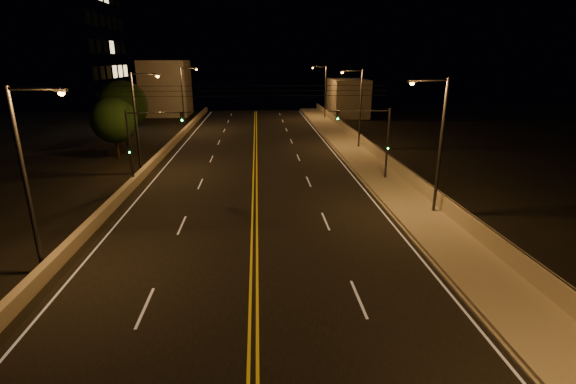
{
  "coord_description": "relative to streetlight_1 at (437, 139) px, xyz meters",
  "views": [
    {
      "loc": [
        0.33,
        -4.9,
        9.84
      ],
      "look_at": [
        2.0,
        18.0,
        2.5
      ],
      "focal_mm": 26.0,
      "sensor_mm": 36.0,
      "label": 1
    }
  ],
  "objects": [
    {
      "name": "road",
      "position": [
        -11.51,
        -0.17,
        -5.09
      ],
      "size": [
        18.0,
        120.0,
        0.02
      ],
      "primitive_type": "cube",
      "color": "black",
      "rests_on": "ground"
    },
    {
      "name": "sidewalk",
      "position": [
        -0.71,
        -0.17,
        -4.95
      ],
      "size": [
        3.6,
        120.0,
        0.3
      ],
      "primitive_type": "cube",
      "color": "gray",
      "rests_on": "ground"
    },
    {
      "name": "curb",
      "position": [
        -2.58,
        -0.17,
        -5.02
      ],
      "size": [
        0.14,
        120.0,
        0.15
      ],
      "primitive_type": "cube",
      "color": "gray",
      "rests_on": "ground"
    },
    {
      "name": "parapet_wall",
      "position": [
        0.94,
        -0.17,
        -4.3
      ],
      "size": [
        0.3,
        120.0,
        1.0
      ],
      "primitive_type": "cube",
      "color": "#ACA490",
      "rests_on": "sidewalk"
    },
    {
      "name": "jersey_barrier",
      "position": [
        -21.24,
        -0.17,
        -4.73
      ],
      "size": [
        0.45,
        120.0,
        0.74
      ],
      "primitive_type": "cube",
      "color": "#ACA490",
      "rests_on": "ground"
    },
    {
      "name": "distant_building_right",
      "position": [
        4.99,
        49.95,
        -1.87
      ],
      "size": [
        6.0,
        10.0,
        6.45
      ],
      "primitive_type": "cube",
      "color": "gray",
      "rests_on": "ground"
    },
    {
      "name": "distant_building_left",
      "position": [
        -27.51,
        53.61,
        -0.28
      ],
      "size": [
        8.0,
        8.0,
        9.63
      ],
      "primitive_type": "cube",
      "color": "gray",
      "rests_on": "ground"
    },
    {
      "name": "parapet_rail",
      "position": [
        0.94,
        -0.17,
        -3.77
      ],
      "size": [
        0.06,
        120.0,
        0.06
      ],
      "primitive_type": "cylinder",
      "rotation": [
        1.57,
        0.0,
        0.0
      ],
      "color": "black",
      "rests_on": "parapet_wall"
    },
    {
      "name": "lane_markings",
      "position": [
        -11.51,
        -0.25,
        -5.07
      ],
      "size": [
        17.32,
        116.0,
        0.0
      ],
      "color": "silver",
      "rests_on": "road"
    },
    {
      "name": "streetlight_1",
      "position": [
        0.0,
        0.0,
        0.0
      ],
      "size": [
        2.55,
        0.28,
        8.79
      ],
      "color": "#2D2D33",
      "rests_on": "ground"
    },
    {
      "name": "streetlight_2",
      "position": [
        0.0,
        21.21,
        0.0
      ],
      "size": [
        2.55,
        0.28,
        8.79
      ],
      "color": "#2D2D33",
      "rests_on": "ground"
    },
    {
      "name": "streetlight_3",
      "position": [
        0.0,
        45.76,
        0.0
      ],
      "size": [
        2.55,
        0.28,
        8.79
      ],
      "color": "#2D2D33",
      "rests_on": "ground"
    },
    {
      "name": "streetlight_4",
      "position": [
        -21.42,
        -6.2,
        0.0
      ],
      "size": [
        2.55,
        0.28,
        8.79
      ],
      "color": "#2D2D33",
      "rests_on": "ground"
    },
    {
      "name": "streetlight_5",
      "position": [
        -21.42,
        12.03,
        0.0
      ],
      "size": [
        2.55,
        0.28,
        8.79
      ],
      "color": "#2D2D33",
      "rests_on": "ground"
    },
    {
      "name": "streetlight_6",
      "position": [
        -21.42,
        36.02,
        0.0
      ],
      "size": [
        2.55,
        0.28,
        8.79
      ],
      "color": "#2D2D33",
      "rests_on": "ground"
    },
    {
      "name": "traffic_signal_right",
      "position": [
        -1.52,
        8.2,
        -1.25
      ],
      "size": [
        5.11,
        0.31,
        6.07
      ],
      "color": "#2D2D33",
      "rests_on": "ground"
    },
    {
      "name": "traffic_signal_left",
      "position": [
        -20.31,
        8.2,
        -1.25
      ],
      "size": [
        5.11,
        0.31,
        6.07
      ],
      "color": "#2D2D33",
      "rests_on": "ground"
    },
    {
      "name": "overhead_wires",
      "position": [
        -11.51,
        9.33,
        2.3
      ],
      "size": [
        22.0,
        0.03,
        0.83
      ],
      "color": "black"
    },
    {
      "name": "building_tower",
      "position": [
        -42.27,
        33.77,
        7.8
      ],
      "size": [
        24.0,
        15.0,
        26.94
      ],
      "color": "gray",
      "rests_on": "ground"
    },
    {
      "name": "tree_0",
      "position": [
        -25.7,
        18.54,
        -1.21
      ],
      "size": [
        4.55,
        4.55,
        6.17
      ],
      "color": "black",
      "rests_on": "ground"
    },
    {
      "name": "tree_1",
      "position": [
        -26.7,
        25.3,
        -0.35
      ],
      "size": [
        5.56,
        5.56,
        7.53
      ],
      "color": "black",
      "rests_on": "ground"
    }
  ]
}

